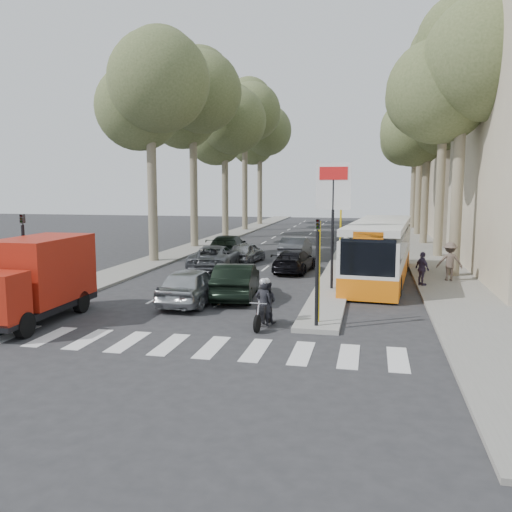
{
  "coord_description": "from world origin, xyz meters",
  "views": [
    {
      "loc": [
        4.93,
        -18.53,
        4.64
      ],
      "look_at": [
        0.03,
        4.19,
        1.6
      ],
      "focal_mm": 38.0,
      "sensor_mm": 36.0,
      "label": 1
    }
  ],
  "objects_px": {
    "motorcycle": "(265,304)",
    "city_bus": "(380,249)",
    "dark_hatchback": "(236,281)",
    "silver_hatchback": "(191,285)",
    "red_truck": "(35,278)"
  },
  "relations": [
    {
      "from": "motorcycle",
      "to": "city_bus",
      "type": "bearing_deg",
      "value": 73.36
    },
    {
      "from": "dark_hatchback",
      "to": "silver_hatchback",
      "type": "bearing_deg",
      "value": 36.36
    },
    {
      "from": "dark_hatchback",
      "to": "motorcycle",
      "type": "height_order",
      "value": "motorcycle"
    },
    {
      "from": "dark_hatchback",
      "to": "city_bus",
      "type": "relative_size",
      "value": 0.39
    },
    {
      "from": "red_truck",
      "to": "city_bus",
      "type": "xyz_separation_m",
      "value": [
        11.62,
        10.63,
        0.05
      ]
    },
    {
      "from": "motorcycle",
      "to": "red_truck",
      "type": "bearing_deg",
      "value": -167.55
    },
    {
      "from": "silver_hatchback",
      "to": "motorcycle",
      "type": "relative_size",
      "value": 2.24
    },
    {
      "from": "motorcycle",
      "to": "silver_hatchback",
      "type": "bearing_deg",
      "value": 147.15
    },
    {
      "from": "red_truck",
      "to": "city_bus",
      "type": "height_order",
      "value": "city_bus"
    },
    {
      "from": "dark_hatchback",
      "to": "motorcycle",
      "type": "xyz_separation_m",
      "value": [
        2.02,
        -4.1,
        0.02
      ]
    },
    {
      "from": "dark_hatchback",
      "to": "red_truck",
      "type": "xyz_separation_m",
      "value": [
        -5.8,
        -5.13,
        0.77
      ]
    },
    {
      "from": "silver_hatchback",
      "to": "city_bus",
      "type": "relative_size",
      "value": 0.38
    },
    {
      "from": "dark_hatchback",
      "to": "city_bus",
      "type": "distance_m",
      "value": 8.05
    },
    {
      "from": "silver_hatchback",
      "to": "red_truck",
      "type": "bearing_deg",
      "value": 40.89
    },
    {
      "from": "dark_hatchback",
      "to": "motorcycle",
      "type": "distance_m",
      "value": 4.57
    }
  ]
}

